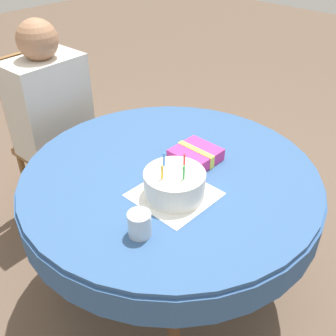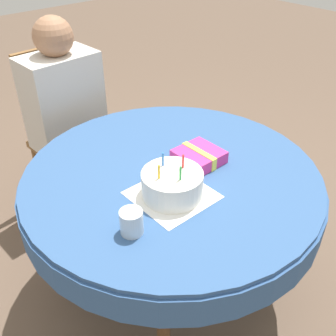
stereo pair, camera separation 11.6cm
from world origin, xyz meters
The scene contains 8 objects.
ground_plane centered at (0.00, 0.00, 0.00)m, with size 12.00×12.00×0.00m, color brown.
dining_table centered at (0.00, 0.00, 0.62)m, with size 1.26×1.26×0.70m.
chair centered at (-0.01, 0.97, 0.51)m, with size 0.40×0.40×0.97m.
person centered at (-0.01, 0.87, 0.70)m, with size 0.41×0.36×1.17m.
napkin centered at (-0.10, -0.12, 0.70)m, with size 0.28×0.28×0.00m.
birthday_cake centered at (-0.10, -0.12, 0.75)m, with size 0.23×0.23×0.16m.
drinking_glass centered at (-0.34, -0.18, 0.75)m, with size 0.08×0.08×0.09m.
gift_box centered at (0.14, -0.02, 0.73)m, with size 0.18×0.18×0.06m.
Camera 2 is at (-0.89, -0.99, 1.65)m, focal length 42.00 mm.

